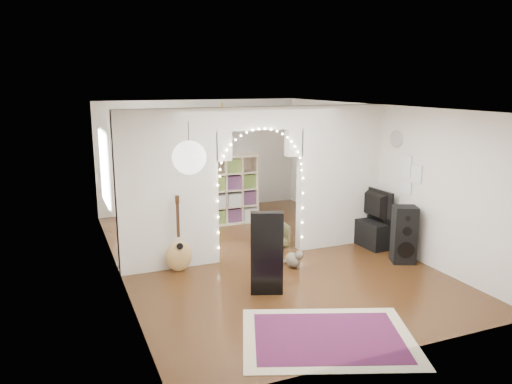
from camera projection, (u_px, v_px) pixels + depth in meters
name	position (u px, v px, depth m)	size (l,w,h in m)	color
floor	(259.00, 255.00, 9.20)	(7.50, 7.50, 0.00)	black
ceiling	(259.00, 107.00, 8.62)	(5.00, 7.50, 0.02)	white
wall_back	(200.00, 155.00, 12.29)	(5.00, 0.02, 2.70)	silver
wall_front	(390.00, 245.00, 5.52)	(5.00, 0.02, 2.70)	silver
wall_left	(115.00, 195.00, 7.97)	(0.02, 7.50, 2.70)	silver
wall_right	(376.00, 173.00, 9.84)	(0.02, 7.50, 2.70)	silver
divider_wall	(259.00, 179.00, 8.89)	(5.00, 0.20, 2.70)	silver
fairy_lights	(262.00, 173.00, 8.75)	(1.64, 0.04, 1.60)	#FFEABF
window	(105.00, 168.00, 9.58)	(0.04, 1.20, 1.40)	white
wall_clock	(396.00, 139.00, 9.13)	(0.31, 0.31, 0.03)	white
picture_frames	(409.00, 175.00, 8.90)	(0.02, 0.50, 0.70)	white
paper_lantern	(189.00, 158.00, 5.84)	(0.40, 0.40, 0.40)	white
ceiling_fan	(222.00, 117.00, 10.49)	(1.10, 1.10, 0.30)	gold
area_rug	(328.00, 337.00, 6.20)	(2.12, 1.60, 0.02)	maroon
guitar_case	(267.00, 253.00, 7.39)	(0.48, 0.16, 1.26)	black
acoustic_guitar	(179.00, 244.00, 8.29)	(0.47, 0.30, 1.11)	tan
tabby_cat	(294.00, 259.00, 8.55)	(0.33, 0.53, 0.35)	brown
floor_speaker	(404.00, 235.00, 8.72)	(0.50, 0.47, 1.01)	black
media_console	(368.00, 232.00, 9.74)	(0.40, 1.00, 0.50)	black
tv	(369.00, 204.00, 9.62)	(1.07, 0.14, 0.62)	black
bookcase	(225.00, 190.00, 11.05)	(1.50, 0.38, 1.54)	beige
dining_table	(199.00, 188.00, 11.68)	(1.25, 0.88, 0.76)	brown
flower_vase	(199.00, 181.00, 11.64)	(0.18, 0.18, 0.19)	silver
dining_chair_left	(274.00, 235.00, 9.64)	(0.49, 0.50, 0.46)	brown
dining_chair_right	(210.00, 212.00, 11.32)	(0.49, 0.50, 0.46)	brown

